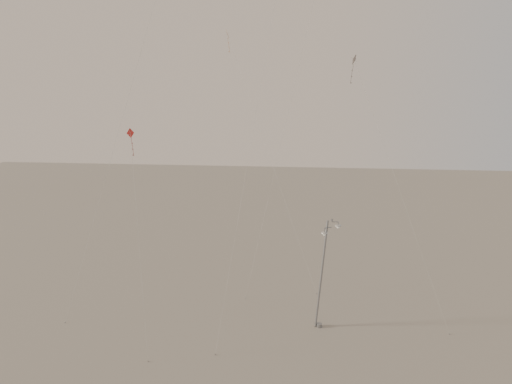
# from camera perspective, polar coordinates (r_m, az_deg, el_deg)

# --- Properties ---
(ground) EXTENTS (160.00, 160.00, 0.00)m
(ground) POSITION_cam_1_polar(r_m,az_deg,el_deg) (30.79, 0.15, -23.94)
(ground) COLOR gray
(ground) RESTS_ON ground
(street_lamp) EXTENTS (1.79, 0.78, 9.45)m
(street_lamp) POSITION_cam_1_polar(r_m,az_deg,el_deg) (33.04, 9.59, -11.09)
(street_lamp) COLOR gray
(street_lamp) RESTS_ON ground
(kite_1) EXTENTS (4.67, 11.26, 31.40)m
(kite_1) POSITION_cam_1_polar(r_m,az_deg,el_deg) (34.22, 2.05, 22.13)
(kite_1) COLOR #302A28
(kite_1) RESTS_ON ground
(kite_3) EXTENTS (1.84, 3.63, 16.51)m
(kite_3) POSITION_cam_1_polar(r_m,az_deg,el_deg) (29.81, -17.00, 1.38)
(kite_3) COLOR maroon
(kite_3) RESTS_ON ground
(kite_4) EXTENTS (8.56, 4.08, 21.87)m
(kite_4) POSITION_cam_1_polar(r_m,az_deg,el_deg) (33.33, 16.54, 9.94)
(kite_4) COLOR #302A28
(kite_4) RESTS_ON ground
(kite_5) EXTENTS (10.28, 10.84, 25.66)m
(kite_5) POSITION_cam_1_polar(r_m,az_deg,el_deg) (44.12, -1.68, 15.19)
(kite_5) COLOR #AC4F1C
(kite_5) RESTS_ON ground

